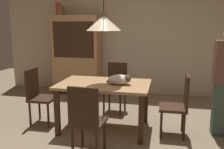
{
  "coord_description": "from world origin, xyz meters",
  "views": [
    {
      "loc": [
        0.78,
        -3.24,
        1.64
      ],
      "look_at": [
        -0.05,
        0.57,
        0.85
      ],
      "focal_mm": 39.79,
      "sensor_mm": 36.0,
      "label": 1
    }
  ],
  "objects_px": {
    "pendant_lamp": "(104,23)",
    "book_brown_thick": "(61,10)",
    "cat_sleeping": "(120,79)",
    "chair_near_front": "(86,118)",
    "chair_far_back": "(116,85)",
    "dining_table": "(104,89)",
    "hutch_bookcase": "(77,56)",
    "chair_right_side": "(179,103)",
    "book_red_tall": "(58,9)",
    "chair_left_side": "(38,94)"
  },
  "relations": [
    {
      "from": "chair_far_back",
      "to": "cat_sleeping",
      "type": "relative_size",
      "value": 2.36
    },
    {
      "from": "dining_table",
      "to": "cat_sleeping",
      "type": "bearing_deg",
      "value": -7.01
    },
    {
      "from": "dining_table",
      "to": "book_red_tall",
      "type": "distance_m",
      "value": 2.85
    },
    {
      "from": "dining_table",
      "to": "hutch_bookcase",
      "type": "height_order",
      "value": "hutch_bookcase"
    },
    {
      "from": "chair_far_back",
      "to": "chair_near_front",
      "type": "distance_m",
      "value": 1.76
    },
    {
      "from": "pendant_lamp",
      "to": "book_brown_thick",
      "type": "distance_m",
      "value": 2.49
    },
    {
      "from": "chair_far_back",
      "to": "cat_sleeping",
      "type": "height_order",
      "value": "chair_far_back"
    },
    {
      "from": "chair_near_front",
      "to": "pendant_lamp",
      "type": "height_order",
      "value": "pendant_lamp"
    },
    {
      "from": "cat_sleeping",
      "to": "pendant_lamp",
      "type": "height_order",
      "value": "pendant_lamp"
    },
    {
      "from": "book_red_tall",
      "to": "hutch_bookcase",
      "type": "bearing_deg",
      "value": -0.2
    },
    {
      "from": "pendant_lamp",
      "to": "hutch_bookcase",
      "type": "relative_size",
      "value": 0.7
    },
    {
      "from": "book_brown_thick",
      "to": "chair_near_front",
      "type": "bearing_deg",
      "value": -61.81
    },
    {
      "from": "cat_sleeping",
      "to": "book_brown_thick",
      "type": "bearing_deg",
      "value": 131.85
    },
    {
      "from": "chair_far_back",
      "to": "book_brown_thick",
      "type": "distance_m",
      "value": 2.36
    },
    {
      "from": "dining_table",
      "to": "chair_far_back",
      "type": "bearing_deg",
      "value": 89.5
    },
    {
      "from": "chair_right_side",
      "to": "hutch_bookcase",
      "type": "xyz_separation_m",
      "value": [
        -2.28,
        1.95,
        0.38
      ]
    },
    {
      "from": "dining_table",
      "to": "chair_near_front",
      "type": "bearing_deg",
      "value": -90.22
    },
    {
      "from": "book_brown_thick",
      "to": "book_red_tall",
      "type": "bearing_deg",
      "value": 180.0
    },
    {
      "from": "chair_far_back",
      "to": "cat_sleeping",
      "type": "bearing_deg",
      "value": -74.75
    },
    {
      "from": "cat_sleeping",
      "to": "book_red_tall",
      "type": "bearing_deg",
      "value": 132.91
    },
    {
      "from": "dining_table",
      "to": "book_red_tall",
      "type": "xyz_separation_m",
      "value": [
        -1.59,
        1.95,
        1.34
      ]
    },
    {
      "from": "dining_table",
      "to": "chair_near_front",
      "type": "distance_m",
      "value": 0.89
    },
    {
      "from": "dining_table",
      "to": "chair_near_front",
      "type": "xyz_separation_m",
      "value": [
        -0.0,
        -0.88,
        -0.14
      ]
    },
    {
      "from": "chair_left_side",
      "to": "cat_sleeping",
      "type": "height_order",
      "value": "chair_left_side"
    },
    {
      "from": "hutch_bookcase",
      "to": "cat_sleeping",
      "type": "bearing_deg",
      "value": -54.51
    },
    {
      "from": "chair_left_side",
      "to": "book_red_tall",
      "type": "bearing_deg",
      "value": 103.21
    },
    {
      "from": "cat_sleeping",
      "to": "book_brown_thick",
      "type": "relative_size",
      "value": 1.64
    },
    {
      "from": "cat_sleeping",
      "to": "pendant_lamp",
      "type": "bearing_deg",
      "value": 172.99
    },
    {
      "from": "dining_table",
      "to": "chair_far_back",
      "type": "distance_m",
      "value": 0.89
    },
    {
      "from": "chair_right_side",
      "to": "hutch_bookcase",
      "type": "distance_m",
      "value": 3.03
    },
    {
      "from": "cat_sleeping",
      "to": "book_brown_thick",
      "type": "xyz_separation_m",
      "value": [
        -1.77,
        1.98,
        1.13
      ]
    },
    {
      "from": "chair_far_back",
      "to": "chair_right_side",
      "type": "relative_size",
      "value": 1.0
    },
    {
      "from": "chair_near_front",
      "to": "book_brown_thick",
      "type": "distance_m",
      "value": 3.52
    },
    {
      "from": "chair_far_back",
      "to": "book_red_tall",
      "type": "relative_size",
      "value": 3.32
    },
    {
      "from": "chair_near_front",
      "to": "cat_sleeping",
      "type": "height_order",
      "value": "chair_near_front"
    },
    {
      "from": "pendant_lamp",
      "to": "cat_sleeping",
      "type": "bearing_deg",
      "value": -7.01
    },
    {
      "from": "hutch_bookcase",
      "to": "book_brown_thick",
      "type": "xyz_separation_m",
      "value": [
        -0.36,
        0.0,
        1.07
      ]
    },
    {
      "from": "chair_far_back",
      "to": "chair_near_front",
      "type": "xyz_separation_m",
      "value": [
        -0.01,
        -1.76,
        0.0
      ]
    },
    {
      "from": "chair_left_side",
      "to": "hutch_bookcase",
      "type": "xyz_separation_m",
      "value": [
        -0.03,
        1.95,
        0.38
      ]
    },
    {
      "from": "pendant_lamp",
      "to": "book_brown_thick",
      "type": "height_order",
      "value": "pendant_lamp"
    },
    {
      "from": "chair_left_side",
      "to": "chair_near_front",
      "type": "distance_m",
      "value": 1.43
    },
    {
      "from": "chair_far_back",
      "to": "book_brown_thick",
      "type": "height_order",
      "value": "book_brown_thick"
    },
    {
      "from": "chair_far_back",
      "to": "pendant_lamp",
      "type": "relative_size",
      "value": 0.72
    },
    {
      "from": "dining_table",
      "to": "book_red_tall",
      "type": "relative_size",
      "value": 5.0
    },
    {
      "from": "chair_far_back",
      "to": "dining_table",
      "type": "bearing_deg",
      "value": -90.5
    },
    {
      "from": "dining_table",
      "to": "chair_right_side",
      "type": "relative_size",
      "value": 1.51
    },
    {
      "from": "chair_right_side",
      "to": "cat_sleeping",
      "type": "relative_size",
      "value": 2.36
    },
    {
      "from": "dining_table",
      "to": "chair_left_side",
      "type": "bearing_deg",
      "value": -179.93
    },
    {
      "from": "book_red_tall",
      "to": "chair_near_front",
      "type": "bearing_deg",
      "value": -60.77
    },
    {
      "from": "book_red_tall",
      "to": "book_brown_thick",
      "type": "relative_size",
      "value": 1.17
    }
  ]
}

